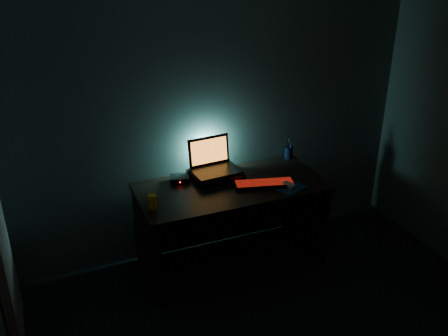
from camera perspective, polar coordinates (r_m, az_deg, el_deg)
name	(u,v)px	position (r m, az deg, el deg)	size (l,w,h in m)	color
room	(362,237)	(2.51, 15.49, -7.57)	(3.50, 4.00, 2.50)	black
desk	(229,210)	(4.14, 0.53, -4.86)	(1.50, 0.70, 0.75)	black
riser	(216,175)	(4.07, -0.93, -0.82)	(0.40, 0.30, 0.06)	black
laptop	(213,163)	(4.07, -1.26, 0.60)	(0.40, 0.31, 0.26)	black
keyboard	(264,184)	(3.98, 4.63, -1.80)	(0.50, 0.27, 0.03)	black
mousepad	(289,187)	(3.98, 7.41, -2.16)	(0.22, 0.20, 0.00)	navy
mouse	(289,185)	(3.97, 7.42, -1.96)	(0.06, 0.09, 0.03)	#A1A0A6
pen_cup	(289,153)	(4.47, 7.40, 1.76)	(0.07, 0.07, 0.10)	black
juice_glass	(153,202)	(3.66, -8.17, -3.87)	(0.06, 0.06, 0.11)	#D3A00B
router	(180,179)	(4.04, -5.10, -1.26)	(0.17, 0.15, 0.05)	black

